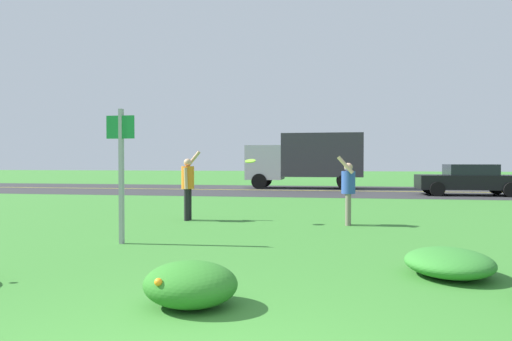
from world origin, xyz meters
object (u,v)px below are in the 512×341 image
(person_catcher_blue_shirt, at_px, (348,188))
(box_truck_silver, at_px, (306,158))
(car_black_center_left, at_px, (468,179))
(person_thrower_orange_shirt, at_px, (188,183))
(sign_post_near_path, at_px, (121,162))
(frisbee_lime, at_px, (250,161))

(person_catcher_blue_shirt, height_order, box_truck_silver, box_truck_silver)
(car_black_center_left, bearing_deg, person_thrower_orange_shirt, -133.67)
(person_catcher_blue_shirt, bearing_deg, person_thrower_orange_shirt, 176.99)
(sign_post_near_path, relative_size, car_black_center_left, 0.58)
(person_thrower_orange_shirt, height_order, car_black_center_left, person_thrower_orange_shirt)
(person_thrower_orange_shirt, bearing_deg, frisbee_lime, -11.15)
(person_thrower_orange_shirt, height_order, box_truck_silver, box_truck_silver)
(person_thrower_orange_shirt, relative_size, person_catcher_blue_shirt, 1.09)
(sign_post_near_path, bearing_deg, box_truck_silver, 81.95)
(person_catcher_blue_shirt, height_order, frisbee_lime, person_catcher_blue_shirt)
(person_catcher_blue_shirt, bearing_deg, box_truck_silver, 96.84)
(person_thrower_orange_shirt, xyz_separation_m, box_truck_silver, (2.40, 14.88, 0.80))
(sign_post_near_path, distance_m, car_black_center_left, 17.52)
(frisbee_lime, bearing_deg, person_catcher_blue_shirt, 2.96)
(person_thrower_orange_shirt, relative_size, frisbee_lime, 6.74)
(box_truck_silver, bearing_deg, person_thrower_orange_shirt, -99.18)
(sign_post_near_path, height_order, person_thrower_orange_shirt, sign_post_near_path)
(sign_post_near_path, xyz_separation_m, person_catcher_blue_shirt, (4.41, 3.27, -0.64))
(person_thrower_orange_shirt, xyz_separation_m, car_black_center_left, (10.15, 10.63, -0.26))
(sign_post_near_path, bearing_deg, car_black_center_left, 53.78)
(frisbee_lime, xyz_separation_m, car_black_center_left, (8.38, 10.98, -0.85))
(car_black_center_left, distance_m, box_truck_silver, 8.90)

